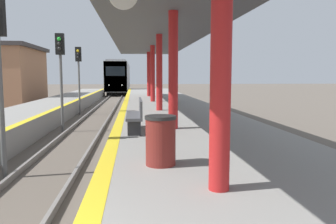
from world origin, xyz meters
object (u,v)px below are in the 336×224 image
Objects in this scene: trash_bin at (161,140)px; signal_far at (79,67)px; train at (120,77)px; bench at (136,114)px; signal_mid at (61,63)px.

signal_far is at bearing 104.16° from trash_bin.
train reaches higher than bench.
trash_bin is (3.60, -8.93, -1.67)m from signal_mid.
signal_mid reaches higher than trash_bin.
signal_far is 4.83× the size of trash_bin.
trash_bin is at bearing -68.05° from signal_mid.
signal_mid reaches higher than bench.
bench reaches higher than trash_bin.
signal_far is 16.08m from trash_bin.
train is at bearing 93.35° from trash_bin.
signal_far is 2.26× the size of bench.
bench is (3.20, -5.25, -1.62)m from signal_mid.
signal_mid is (-0.97, -35.93, 0.71)m from train.
trash_bin is at bearing -75.84° from signal_far.
signal_far is at bearing 92.74° from signal_mid.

